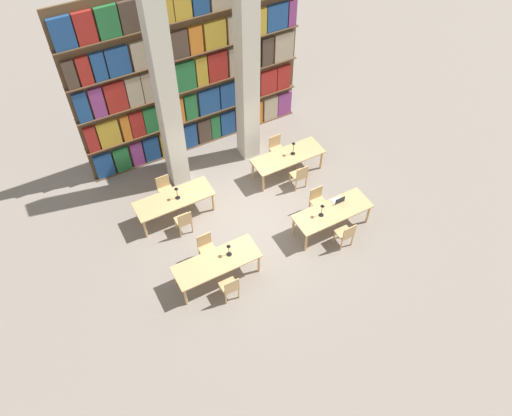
{
  "coord_description": "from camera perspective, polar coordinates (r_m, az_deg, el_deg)",
  "views": [
    {
      "loc": [
        -4.37,
        -8.12,
        11.1
      ],
      "look_at": [
        0.0,
        -0.12,
        0.66
      ],
      "focal_mm": 35.0,
      "sensor_mm": 36.0,
      "label": 1
    }
  ],
  "objects": [
    {
      "name": "ground_plane",
      "position": [
        14.43,
        -0.24,
        -1.39
      ],
      "size": [
        40.0,
        40.0,
        0.0
      ],
      "primitive_type": "plane",
      "color": "gray"
    },
    {
      "name": "bookshelf_bank",
      "position": [
        15.26,
        -7.34,
        14.87
      ],
      "size": [
        7.1,
        0.35,
        5.5
      ],
      "color": "brown",
      "rests_on": "ground_plane"
    },
    {
      "name": "pillar_left",
      "position": [
        13.82,
        -10.19,
        12.2
      ],
      "size": [
        0.54,
        0.54,
        6.0
      ],
      "color": "beige",
      "rests_on": "ground_plane"
    },
    {
      "name": "pillar_center",
      "position": [
        14.57,
        -1.01,
        15.13
      ],
      "size": [
        0.54,
        0.54,
        6.0
      ],
      "color": "beige",
      "rests_on": "ground_plane"
    },
    {
      "name": "reading_table_0",
      "position": [
        12.76,
        -4.5,
        -6.3
      ],
      "size": [
        2.24,
        0.82,
        0.73
      ],
      "color": "tan",
      "rests_on": "ground_plane"
    },
    {
      "name": "chair_0",
      "position": [
        12.54,
        -2.99,
        -8.99
      ],
      "size": [
        0.42,
        0.4,
        0.89
      ],
      "color": "tan",
      "rests_on": "ground_plane"
    },
    {
      "name": "chair_1",
      "position": [
        13.28,
        -5.68,
        -4.51
      ],
      "size": [
        0.42,
        0.4,
        0.89
      ],
      "rotation": [
        0.0,
        0.0,
        3.14
      ],
      "color": "tan",
      "rests_on": "ground_plane"
    },
    {
      "name": "desk_lamp_0",
      "position": [
        12.58,
        -3.14,
        -4.59
      ],
      "size": [
        0.14,
        0.14,
        0.4
      ],
      "color": "black",
      "rests_on": "reading_table_0"
    },
    {
      "name": "reading_table_1",
      "position": [
        13.91,
        8.72,
        -0.52
      ],
      "size": [
        2.24,
        0.82,
        0.73
      ],
      "color": "tan",
      "rests_on": "ground_plane"
    },
    {
      "name": "chair_2",
      "position": [
        13.71,
        10.22,
        -2.91
      ],
      "size": [
        0.42,
        0.4,
        0.89
      ],
      "color": "tan",
      "rests_on": "ground_plane"
    },
    {
      "name": "chair_3",
      "position": [
        14.38,
        7.05,
        0.87
      ],
      "size": [
        0.42,
        0.4,
        0.89
      ],
      "rotation": [
        0.0,
        0.0,
        3.14
      ],
      "color": "tan",
      "rests_on": "ground_plane"
    },
    {
      "name": "desk_lamp_1",
      "position": [
        13.49,
        7.57,
        -0.01
      ],
      "size": [
        0.14,
        0.14,
        0.43
      ],
      "color": "black",
      "rests_on": "reading_table_1"
    },
    {
      "name": "laptop",
      "position": [
        14.08,
        9.38,
        0.86
      ],
      "size": [
        0.32,
        0.22,
        0.21
      ],
      "rotation": [
        0.0,
        0.0,
        3.14
      ],
      "color": "silver",
      "rests_on": "reading_table_1"
    },
    {
      "name": "reading_table_2",
      "position": [
        14.24,
        -9.34,
        0.89
      ],
      "size": [
        2.24,
        0.82,
        0.73
      ],
      "color": "tan",
      "rests_on": "ground_plane"
    },
    {
      "name": "chair_4",
      "position": [
        13.92,
        -8.25,
        -1.45
      ],
      "size": [
        0.42,
        0.4,
        0.89
      ],
      "color": "tan",
      "rests_on": "ground_plane"
    },
    {
      "name": "chair_5",
      "position": [
        14.82,
        -10.35,
        2.18
      ],
      "size": [
        0.42,
        0.4,
        0.89
      ],
      "rotation": [
        0.0,
        0.0,
        3.14
      ],
      "color": "tan",
      "rests_on": "ground_plane"
    },
    {
      "name": "desk_lamp_2",
      "position": [
        13.97,
        -9.06,
        1.95
      ],
      "size": [
        0.14,
        0.14,
        0.43
      ],
      "color": "black",
      "rests_on": "reading_table_2"
    },
    {
      "name": "reading_table_3",
      "position": [
        15.32,
        3.66,
        5.79
      ],
      "size": [
        2.24,
        0.82,
        0.73
      ],
      "color": "tan",
      "rests_on": "ground_plane"
    },
    {
      "name": "chair_6",
      "position": [
        15.03,
        5.02,
        3.75
      ],
      "size": [
        0.42,
        0.4,
        0.89
      ],
      "color": "tan",
      "rests_on": "ground_plane"
    },
    {
      "name": "chair_7",
      "position": [
        15.86,
        2.36,
        6.87
      ],
      "size": [
        0.42,
        0.4,
        0.89
      ],
      "rotation": [
        0.0,
        0.0,
        3.14
      ],
      "color": "tan",
      "rests_on": "ground_plane"
    },
    {
      "name": "desk_lamp_3",
      "position": [
        15.12,
        4.31,
        7.09
      ],
      "size": [
        0.14,
        0.14,
        0.47
      ],
      "color": "black",
      "rests_on": "reading_table_3"
    }
  ]
}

